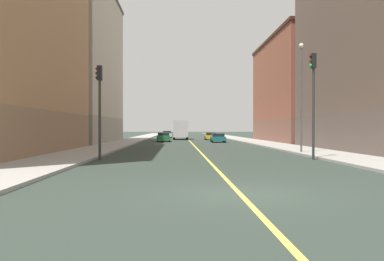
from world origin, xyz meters
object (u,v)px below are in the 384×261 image
at_px(car_yellow, 211,136).
at_px(car_green, 164,137).
at_px(car_teal, 218,138).
at_px(traffic_light_left_near, 313,92).
at_px(traffic_light_right_near, 99,99).
at_px(car_white, 167,135).
at_px(box_truck, 181,130).
at_px(building_right_midblock, 74,65).
at_px(street_lamp_left_near, 301,87).
at_px(building_left_mid, 304,90).

bearing_deg(car_yellow, car_green, -131.67).
bearing_deg(car_yellow, car_teal, -89.69).
height_order(traffic_light_left_near, traffic_light_right_near, traffic_light_left_near).
relative_size(car_white, car_green, 0.96).
relative_size(car_teal, car_green, 0.92).
relative_size(car_teal, box_truck, 0.57).
distance_m(building_right_midblock, car_teal, 22.24).
distance_m(street_lamp_left_near, car_teal, 25.65).
bearing_deg(car_teal, building_left_mid, 5.01).
bearing_deg(box_truck, car_yellow, -22.26).
xyz_separation_m(car_white, box_truck, (2.65, -11.05, 1.02)).
distance_m(car_white, car_green, 21.61).
xyz_separation_m(building_left_mid, car_green, (-19.97, 1.89, -6.68)).
height_order(traffic_light_left_near, street_lamp_left_near, street_lamp_left_near).
bearing_deg(car_green, traffic_light_left_near, -72.68).
bearing_deg(car_green, car_teal, -21.30).
height_order(building_right_midblock, car_white, building_right_midblock).
bearing_deg(car_teal, car_white, 107.43).
bearing_deg(building_right_midblock, car_yellow, 29.48).
height_order(building_right_midblock, traffic_light_right_near, building_right_midblock).
distance_m(building_left_mid, car_teal, 14.09).
xyz_separation_m(building_right_midblock, box_truck, (14.76, 13.23, -8.98)).
distance_m(building_right_midblock, car_green, 16.01).
bearing_deg(traffic_light_right_near, street_lamp_left_near, 21.64).
distance_m(building_left_mid, box_truck, 22.13).
xyz_separation_m(car_yellow, car_teal, (0.06, -11.48, 0.00)).
distance_m(traffic_light_left_near, traffic_light_right_near, 13.21).
xyz_separation_m(building_left_mid, car_teal, (-12.34, -1.08, -6.73)).
bearing_deg(building_left_mid, box_truck, 144.44).
bearing_deg(traffic_light_left_near, car_yellow, 93.94).
distance_m(street_lamp_left_near, car_green, 30.53).
distance_m(car_green, box_truck, 10.91).
height_order(traffic_light_right_near, box_truck, traffic_light_right_near).
height_order(street_lamp_left_near, box_truck, street_lamp_left_near).
bearing_deg(traffic_light_right_near, car_teal, 71.29).
distance_m(building_left_mid, car_green, 21.14).
height_order(street_lamp_left_near, car_green, street_lamp_left_near).
relative_size(building_left_mid, traffic_light_right_near, 3.99).
distance_m(traffic_light_right_near, car_white, 55.33).
bearing_deg(building_left_mid, building_right_midblock, -178.61).
bearing_deg(car_teal, building_right_midblock, 179.12).
distance_m(building_left_mid, car_white, 31.60).
relative_size(car_yellow, box_truck, 0.57).
relative_size(traffic_light_left_near, street_lamp_left_near, 0.80).
distance_m(car_yellow, car_white, 15.17).
bearing_deg(building_right_midblock, car_teal, -0.88).
bearing_deg(traffic_light_right_near, car_green, 85.35).
xyz_separation_m(car_yellow, box_truck, (-5.01, 2.05, 1.09)).
bearing_deg(car_green, building_left_mid, -5.41).
bearing_deg(box_truck, car_teal, -69.45).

